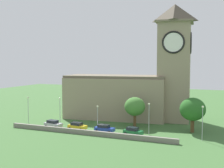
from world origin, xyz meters
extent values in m
plane|color=#3D6633|center=(0.00, 15.00, 0.00)|extent=(200.00, 200.00, 0.00)
cube|color=gray|center=(-1.48, 16.39, 5.85)|extent=(29.80, 15.21, 11.69)
cube|color=#675C4A|center=(-1.48, 16.39, 12.04)|extent=(29.69, 14.26, 0.70)
cube|color=gray|center=(14.82, 18.30, 13.34)|extent=(9.32, 9.32, 26.68)
cube|color=#736753|center=(14.82, 18.30, 26.93)|extent=(10.82, 10.82, 0.50)
pyramid|color=brown|center=(14.82, 18.30, 29.49)|extent=(9.79, 9.79, 4.62)
cylinder|color=white|center=(15.31, 14.07, 21.35)|extent=(5.36, 0.75, 5.38)
torus|color=black|center=(15.31, 14.07, 21.35)|extent=(5.88, 1.16, 5.86)
cylinder|color=white|center=(19.05, 18.80, 21.35)|extent=(0.75, 5.36, 5.38)
torus|color=black|center=(19.05, 18.80, 21.35)|extent=(1.16, 5.88, 5.86)
cube|color=gray|center=(0.00, -4.98, 0.54)|extent=(40.85, 0.70, 1.07)
cube|color=silver|center=(-11.19, -1.60, 0.75)|extent=(4.88, 2.65, 0.84)
cube|color=#1E232B|center=(-11.42, -1.57, 1.50)|extent=(2.83, 2.09, 0.66)
cylinder|color=black|center=(-9.48, -0.90, 0.33)|extent=(0.72, 0.45, 0.67)
cylinder|color=black|center=(-9.79, -2.81, 0.33)|extent=(0.72, 0.45, 0.67)
cylinder|color=black|center=(-12.59, -0.40, 0.33)|extent=(0.72, 0.45, 0.67)
cylinder|color=black|center=(-12.90, -2.31, 0.33)|extent=(0.72, 0.45, 0.67)
cube|color=gold|center=(-4.45, -1.45, 0.73)|extent=(4.70, 2.24, 0.81)
cube|color=#1E232B|center=(-4.67, -1.43, 1.45)|extent=(2.68, 1.86, 0.64)
cylinder|color=black|center=(-2.82, -0.63, 0.32)|extent=(0.67, 0.39, 0.65)
cylinder|color=black|center=(-2.97, -2.52, 0.32)|extent=(0.67, 0.39, 0.65)
cylinder|color=black|center=(-5.92, -0.39, 0.32)|extent=(0.67, 0.39, 0.65)
cylinder|color=black|center=(-6.07, -2.28, 0.32)|extent=(0.67, 0.39, 0.65)
cube|color=#233D9E|center=(2.63, -1.30, 0.74)|extent=(4.81, 2.03, 0.82)
cube|color=#1E232B|center=(2.39, -1.28, 1.47)|extent=(2.73, 1.68, 0.65)
cylinder|color=black|center=(4.28, -0.56, 0.33)|extent=(0.67, 0.35, 0.65)
cylinder|color=black|center=(4.16, -2.26, 0.33)|extent=(0.67, 0.35, 0.65)
cylinder|color=black|center=(1.09, -0.33, 0.33)|extent=(0.67, 0.35, 0.65)
cylinder|color=black|center=(0.97, -2.03, 0.33)|extent=(0.67, 0.35, 0.65)
cube|color=#1E6B38|center=(9.73, -1.62, 0.76)|extent=(4.55, 2.69, 0.84)
cube|color=#1E232B|center=(9.52, -1.58, 1.52)|extent=(2.67, 2.09, 0.67)
cylinder|color=black|center=(11.34, -1.00, 0.34)|extent=(0.73, 0.47, 0.68)
cylinder|color=black|center=(10.96, -2.83, 0.34)|extent=(0.73, 0.47, 0.68)
cylinder|color=black|center=(8.50, -0.42, 0.34)|extent=(0.73, 0.47, 0.68)
cylinder|color=black|center=(8.12, -2.25, 0.34)|extent=(0.73, 0.47, 0.68)
cylinder|color=#9EA0A5|center=(-20.30, 0.38, 3.32)|extent=(0.14, 0.14, 6.64)
sphere|color=#F4EFCC|center=(-20.30, 0.38, 6.86)|extent=(0.44, 0.44, 0.44)
cylinder|color=#9EA0A5|center=(-10.64, 0.68, 3.40)|extent=(0.14, 0.14, 6.80)
sphere|color=#F4EFCC|center=(-10.64, 0.68, 7.02)|extent=(0.44, 0.44, 0.44)
cylinder|color=#9EA0A5|center=(0.42, -0.42, 2.80)|extent=(0.14, 0.14, 5.59)
sphere|color=#F4EFCC|center=(0.42, -0.42, 5.81)|extent=(0.44, 0.44, 0.44)
cylinder|color=#9EA0A5|center=(12.77, 0.34, 3.39)|extent=(0.14, 0.14, 6.77)
sphere|color=#F4EFCC|center=(12.77, 0.34, 6.99)|extent=(0.44, 0.44, 0.44)
cylinder|color=#9EA0A5|center=(24.35, -0.21, 3.43)|extent=(0.14, 0.14, 6.87)
sphere|color=#F4EFCC|center=(24.35, -0.21, 7.09)|extent=(0.44, 0.44, 0.44)
cylinder|color=brown|center=(21.47, 6.49, 1.59)|extent=(0.83, 0.83, 3.17)
ellipsoid|color=#286023|center=(21.47, 6.49, 5.41)|extent=(5.96, 5.96, 5.37)
cylinder|color=brown|center=(7.26, 7.05, 1.60)|extent=(0.73, 0.73, 3.19)
ellipsoid|color=#427A33|center=(7.26, 7.05, 5.15)|extent=(5.21, 5.21, 4.69)
camera|label=1|loc=(30.35, -64.02, 16.58)|focal=48.10mm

